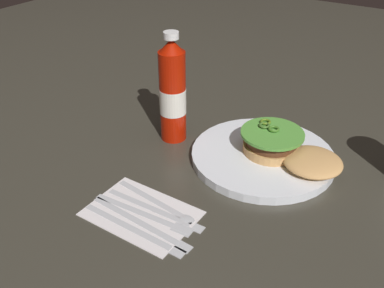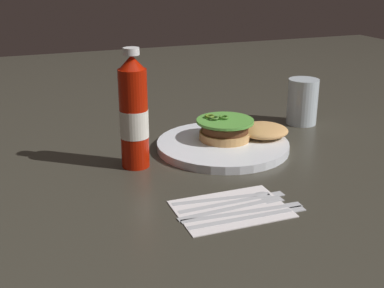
{
  "view_description": "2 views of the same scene",
  "coord_description": "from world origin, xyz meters",
  "px_view_note": "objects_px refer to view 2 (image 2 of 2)",
  "views": [
    {
      "loc": [
        0.28,
        -0.6,
        0.5
      ],
      "look_at": [
        -0.12,
        0.01,
        0.05
      ],
      "focal_mm": 40.05,
      "sensor_mm": 36.0,
      "label": 1
    },
    {
      "loc": [
        -0.45,
        -0.85,
        0.4
      ],
      "look_at": [
        -0.11,
        -0.0,
        0.06
      ],
      "focal_mm": 46.75,
      "sensor_mm": 36.0,
      "label": 2
    }
  ],
  "objects_px": {
    "burger_sandwich": "(239,130)",
    "napkin": "(231,208)",
    "water_glass": "(302,102)",
    "table_knife": "(256,214)",
    "ketchup_bottle": "(134,115)",
    "butter_knife": "(240,199)",
    "spoon_utensil": "(237,195)",
    "fork_utensil": "(241,205)",
    "dinner_plate": "(221,145)",
    "steak_knife": "(251,210)"
  },
  "relations": [
    {
      "from": "burger_sandwich",
      "to": "napkin",
      "type": "relative_size",
      "value": 1.14
    },
    {
      "from": "water_glass",
      "to": "table_knife",
      "type": "distance_m",
      "value": 0.54
    },
    {
      "from": "ketchup_bottle",
      "to": "napkin",
      "type": "distance_m",
      "value": 0.29
    },
    {
      "from": "butter_knife",
      "to": "water_glass",
      "type": "bearing_deg",
      "value": 44.88
    },
    {
      "from": "ketchup_bottle",
      "to": "table_knife",
      "type": "bearing_deg",
      "value": -66.06
    },
    {
      "from": "table_knife",
      "to": "spoon_utensil",
      "type": "distance_m",
      "value": 0.08
    },
    {
      "from": "napkin",
      "to": "fork_utensil",
      "type": "distance_m",
      "value": 0.02
    },
    {
      "from": "napkin",
      "to": "fork_utensil",
      "type": "xyz_separation_m",
      "value": [
        0.02,
        0.0,
        0.0
      ]
    },
    {
      "from": "table_knife",
      "to": "dinner_plate",
      "type": "bearing_deg",
      "value": 75.88
    },
    {
      "from": "water_glass",
      "to": "napkin",
      "type": "bearing_deg",
      "value": -135.57
    },
    {
      "from": "fork_utensil",
      "to": "butter_knife",
      "type": "bearing_deg",
      "value": 70.48
    },
    {
      "from": "dinner_plate",
      "to": "spoon_utensil",
      "type": "xyz_separation_m",
      "value": [
        -0.08,
        -0.23,
        -0.0
      ]
    },
    {
      "from": "steak_knife",
      "to": "burger_sandwich",
      "type": "bearing_deg",
      "value": 67.34
    },
    {
      "from": "napkin",
      "to": "burger_sandwich",
      "type": "bearing_deg",
      "value": 61.41
    },
    {
      "from": "table_knife",
      "to": "fork_utensil",
      "type": "xyz_separation_m",
      "value": [
        -0.01,
        0.04,
        0.0
      ]
    },
    {
      "from": "fork_utensil",
      "to": "butter_knife",
      "type": "relative_size",
      "value": 0.99
    },
    {
      "from": "water_glass",
      "to": "table_knife",
      "type": "xyz_separation_m",
      "value": [
        -0.35,
        -0.41,
        -0.05
      ]
    },
    {
      "from": "steak_knife",
      "to": "table_knife",
      "type": "bearing_deg",
      "value": -91.8
    },
    {
      "from": "water_glass",
      "to": "spoon_utensil",
      "type": "xyz_separation_m",
      "value": [
        -0.35,
        -0.33,
        -0.05
      ]
    },
    {
      "from": "napkin",
      "to": "fork_utensil",
      "type": "height_order",
      "value": "fork_utensil"
    },
    {
      "from": "burger_sandwich",
      "to": "fork_utensil",
      "type": "relative_size",
      "value": 1.07
    },
    {
      "from": "ketchup_bottle",
      "to": "water_glass",
      "type": "xyz_separation_m",
      "value": [
        0.48,
        0.12,
        -0.05
      ]
    },
    {
      "from": "water_glass",
      "to": "spoon_utensil",
      "type": "relative_size",
      "value": 0.63
    },
    {
      "from": "steak_knife",
      "to": "fork_utensil",
      "type": "distance_m",
      "value": 0.02
    },
    {
      "from": "dinner_plate",
      "to": "water_glass",
      "type": "height_order",
      "value": "water_glass"
    },
    {
      "from": "water_glass",
      "to": "spoon_utensil",
      "type": "distance_m",
      "value": 0.48
    },
    {
      "from": "ketchup_bottle",
      "to": "steak_knife",
      "type": "height_order",
      "value": "ketchup_bottle"
    },
    {
      "from": "butter_knife",
      "to": "spoon_utensil",
      "type": "xyz_separation_m",
      "value": [
        0.0,
        0.02,
        0.0
      ]
    },
    {
      "from": "butter_knife",
      "to": "table_knife",
      "type": "bearing_deg",
      "value": -89.94
    },
    {
      "from": "table_knife",
      "to": "fork_utensil",
      "type": "relative_size",
      "value": 1.05
    },
    {
      "from": "fork_utensil",
      "to": "butter_knife",
      "type": "xyz_separation_m",
      "value": [
        0.01,
        0.02,
        0.0
      ]
    },
    {
      "from": "ketchup_bottle",
      "to": "water_glass",
      "type": "bearing_deg",
      "value": 14.52
    },
    {
      "from": "dinner_plate",
      "to": "spoon_utensil",
      "type": "relative_size",
      "value": 1.6
    },
    {
      "from": "ketchup_bottle",
      "to": "napkin",
      "type": "xyz_separation_m",
      "value": [
        0.1,
        -0.25,
        -0.11
      ]
    },
    {
      "from": "ketchup_bottle",
      "to": "steak_knife",
      "type": "xyz_separation_m",
      "value": [
        0.13,
        -0.27,
        -0.11
      ]
    },
    {
      "from": "ketchup_bottle",
      "to": "table_knife",
      "type": "distance_m",
      "value": 0.33
    },
    {
      "from": "dinner_plate",
      "to": "table_knife",
      "type": "relative_size",
      "value": 1.4
    },
    {
      "from": "table_knife",
      "to": "spoon_utensil",
      "type": "xyz_separation_m",
      "value": [
        0.0,
        0.08,
        0.0
      ]
    },
    {
      "from": "dinner_plate",
      "to": "ketchup_bottle",
      "type": "relative_size",
      "value": 1.22
    },
    {
      "from": "table_knife",
      "to": "butter_knife",
      "type": "xyz_separation_m",
      "value": [
        -0.0,
        0.06,
        0.0
      ]
    },
    {
      "from": "fork_utensil",
      "to": "butter_knife",
      "type": "distance_m",
      "value": 0.02
    },
    {
      "from": "ketchup_bottle",
      "to": "burger_sandwich",
      "type": "bearing_deg",
      "value": 7.76
    },
    {
      "from": "table_knife",
      "to": "butter_knife",
      "type": "bearing_deg",
      "value": 90.06
    },
    {
      "from": "burger_sandwich",
      "to": "ketchup_bottle",
      "type": "height_order",
      "value": "ketchup_bottle"
    },
    {
      "from": "fork_utensil",
      "to": "burger_sandwich",
      "type": "bearing_deg",
      "value": 64.47
    },
    {
      "from": "napkin",
      "to": "spoon_utensil",
      "type": "xyz_separation_m",
      "value": [
        0.03,
        0.04,
        0.0
      ]
    },
    {
      "from": "ketchup_bottle",
      "to": "dinner_plate",
      "type": "bearing_deg",
      "value": 6.83
    },
    {
      "from": "ketchup_bottle",
      "to": "butter_knife",
      "type": "relative_size",
      "value": 1.2
    },
    {
      "from": "water_glass",
      "to": "fork_utensil",
      "type": "xyz_separation_m",
      "value": [
        -0.36,
        -0.37,
        -0.05
      ]
    },
    {
      "from": "burger_sandwich",
      "to": "water_glass",
      "type": "height_order",
      "value": "water_glass"
    }
  ]
}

